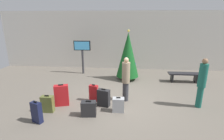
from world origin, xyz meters
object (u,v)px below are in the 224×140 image
at_px(flight_info_kiosk, 82,51).
at_px(suitcase_4, 118,105).
at_px(traveller_0, 126,78).
at_px(traveller_1, 202,82).
at_px(suitcase_6, 104,98).
at_px(suitcase_3, 62,95).
at_px(suitcase_1, 94,93).
at_px(waiting_bench, 184,75).
at_px(suitcase_0, 89,109).
at_px(suitcase_5, 37,112).
at_px(holiday_tree, 128,55).
at_px(suitcase_2, 48,104).

height_order(flight_info_kiosk, suitcase_4, flight_info_kiosk).
bearing_deg(traveller_0, suitcase_4, -104.44).
bearing_deg(traveller_1, traveller_0, 173.99).
xyz_separation_m(flight_info_kiosk, suitcase_6, (1.76, -3.83, -1.04)).
bearing_deg(suitcase_3, traveller_1, 3.86).
bearing_deg(traveller_0, flight_info_kiosk, 127.68).
relative_size(suitcase_1, suitcase_4, 1.27).
distance_m(waiting_bench, suitcase_0, 5.44).
bearing_deg(flight_info_kiosk, suitcase_1, -69.13).
height_order(suitcase_0, suitcase_5, suitcase_5).
xyz_separation_m(flight_info_kiosk, traveller_1, (5.22, -3.59, -0.39)).
relative_size(holiday_tree, suitcase_3, 3.14).
bearing_deg(suitcase_6, suitcase_0, -118.63).
distance_m(waiting_bench, suitcase_4, 4.50).
bearing_deg(waiting_bench, suitcase_2, -148.13).
bearing_deg(waiting_bench, suitcase_6, -142.31).
relative_size(suitcase_1, suitcase_2, 1.12).
bearing_deg(flight_info_kiosk, holiday_tree, -17.60).
bearing_deg(suitcase_6, traveller_0, 33.40).
height_order(suitcase_3, suitcase_5, suitcase_3).
xyz_separation_m(holiday_tree, suitcase_5, (-2.74, -4.25, -1.00)).
xyz_separation_m(traveller_0, suitcase_2, (-2.65, -1.12, -0.63)).
bearing_deg(suitcase_1, suitcase_3, -157.98).
relative_size(flight_info_kiosk, traveller_1, 1.06).
distance_m(traveller_1, suitcase_0, 4.03).
bearing_deg(suitcase_0, suitcase_5, -160.71).
xyz_separation_m(waiting_bench, suitcase_2, (-5.56, -3.46, -0.07)).
xyz_separation_m(flight_info_kiosk, waiting_bench, (5.47, -0.97, -1.00)).
distance_m(holiday_tree, traveller_1, 3.82).
height_order(suitcase_4, suitcase_6, suitcase_6).
bearing_deg(suitcase_2, waiting_bench, 31.87).
distance_m(suitcase_0, suitcase_1, 1.08).
height_order(holiday_tree, suitcase_4, holiday_tree).
bearing_deg(suitcase_1, suitcase_5, -132.36).
relative_size(suitcase_3, suitcase_6, 1.22).
bearing_deg(suitcase_2, traveller_1, 8.96).
bearing_deg(suitcase_3, traveller_0, 14.81).
bearing_deg(suitcase_5, flight_info_kiosk, 88.52).
bearing_deg(suitcase_5, suitcase_3, 73.14).
bearing_deg(suitcase_4, waiting_bench, 45.74).
xyz_separation_m(waiting_bench, suitcase_1, (-4.14, -2.51, -0.04)).
distance_m(suitcase_0, suitcase_6, 0.82).
height_order(traveller_1, suitcase_3, traveller_1).
bearing_deg(flight_info_kiosk, suitcase_2, -91.24).
distance_m(flight_info_kiosk, waiting_bench, 5.64).
bearing_deg(waiting_bench, holiday_tree, 177.21).
relative_size(suitcase_4, suitcase_5, 0.76).
bearing_deg(suitcase_1, flight_info_kiosk, 110.87).
distance_m(suitcase_4, suitcase_5, 2.61).
distance_m(waiting_bench, suitcase_1, 4.84).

